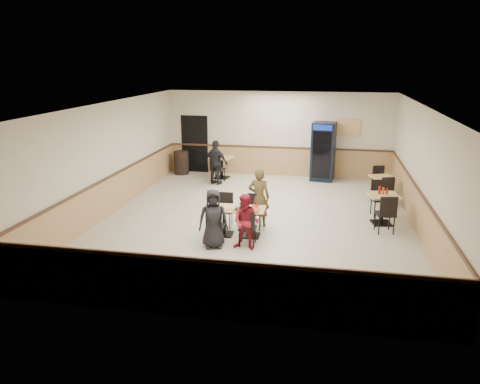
% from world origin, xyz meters
% --- Properties ---
extents(ground, '(10.00, 10.00, 0.00)m').
position_xyz_m(ground, '(0.00, 0.00, 0.00)').
color(ground, beige).
rests_on(ground, ground).
extents(room_shell, '(10.00, 10.00, 10.00)m').
position_xyz_m(room_shell, '(1.78, 2.55, 0.58)').
color(room_shell, silver).
rests_on(room_shell, ground).
extents(main_table, '(1.31, 0.69, 0.69)m').
position_xyz_m(main_table, '(-0.27, -1.23, 0.46)').
color(main_table, black).
rests_on(main_table, ground).
extents(main_chairs, '(1.19, 1.55, 0.88)m').
position_xyz_m(main_chairs, '(-0.32, -1.23, 0.44)').
color(main_chairs, black).
rests_on(main_chairs, ground).
extents(diner_woman_left, '(0.75, 0.60, 1.34)m').
position_xyz_m(diner_woman_left, '(-0.66, -2.03, 0.67)').
color(diner_woman_left, black).
rests_on(diner_woman_left, ground).
extents(diner_woman_right, '(0.68, 0.56, 1.26)m').
position_xyz_m(diner_woman_right, '(0.08, -2.00, 0.63)').
color(diner_woman_right, maroon).
rests_on(diner_woman_right, ground).
extents(diner_man_opposite, '(0.54, 0.36, 1.49)m').
position_xyz_m(diner_man_opposite, '(0.12, -0.43, 0.75)').
color(diner_man_opposite, '#503F22').
rests_on(diner_man_opposite, ground).
extents(lone_diner, '(0.95, 0.64, 1.50)m').
position_xyz_m(lone_diner, '(-1.89, 3.33, 0.75)').
color(lone_diner, black).
rests_on(lone_diner, ground).
extents(tabletop_clutter, '(1.11, 0.59, 0.12)m').
position_xyz_m(tabletop_clutter, '(-0.19, -1.27, 0.72)').
color(tabletop_clutter, '#B6170C').
rests_on(tabletop_clutter, main_table).
extents(side_table_near, '(0.86, 0.86, 0.78)m').
position_xyz_m(side_table_near, '(3.20, 0.28, 0.52)').
color(side_table_near, black).
rests_on(side_table_near, ground).
extents(side_table_near_chair_south, '(0.54, 0.54, 0.99)m').
position_xyz_m(side_table_near_chair_south, '(3.20, -0.34, 0.49)').
color(side_table_near_chair_south, black).
rests_on(side_table_near_chair_south, ground).
extents(side_table_near_chair_north, '(0.54, 0.54, 0.99)m').
position_xyz_m(side_table_near_chair_north, '(3.20, 0.91, 0.49)').
color(side_table_near_chair_north, black).
rests_on(side_table_near_chair_north, ground).
extents(side_table_far, '(0.86, 0.86, 0.72)m').
position_xyz_m(side_table_far, '(3.41, 2.50, 0.48)').
color(side_table_far, black).
rests_on(side_table_far, ground).
extents(side_table_far_chair_south, '(0.54, 0.54, 0.91)m').
position_xyz_m(side_table_far_chair_south, '(3.41, 1.93, 0.45)').
color(side_table_far_chair_south, black).
rests_on(side_table_far_chair_south, ground).
extents(side_table_far_chair_north, '(0.54, 0.54, 0.91)m').
position_xyz_m(side_table_far_chair_north, '(3.41, 3.07, 0.45)').
color(side_table_far_chair_north, black).
rests_on(side_table_far_chair_north, ground).
extents(condiment_caddy, '(0.23, 0.06, 0.20)m').
position_xyz_m(condiment_caddy, '(3.17, 0.33, 0.87)').
color(condiment_caddy, '#A70B0F').
rests_on(condiment_caddy, side_table_near).
extents(back_table, '(0.85, 0.85, 0.77)m').
position_xyz_m(back_table, '(-1.89, 4.20, 0.51)').
color(back_table, black).
rests_on(back_table, ground).
extents(back_table_chair_lone, '(0.53, 0.53, 0.98)m').
position_xyz_m(back_table_chair_lone, '(-1.89, 3.58, 0.49)').
color(back_table_chair_lone, black).
rests_on(back_table_chair_lone, ground).
extents(pepsi_cooler, '(0.85, 0.86, 2.01)m').
position_xyz_m(pepsi_cooler, '(1.60, 4.59, 1.01)').
color(pepsi_cooler, black).
rests_on(pepsi_cooler, ground).
extents(trash_bin, '(0.54, 0.54, 0.85)m').
position_xyz_m(trash_bin, '(-3.50, 4.55, 0.42)').
color(trash_bin, black).
rests_on(trash_bin, ground).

